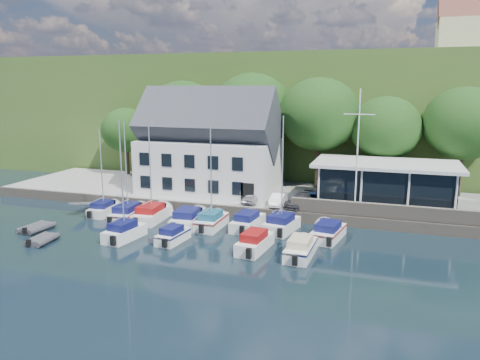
{
  "coord_description": "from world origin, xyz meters",
  "views": [
    {
      "loc": [
        11.37,
        -29.2,
        12.16
      ],
      "look_at": [
        -1.11,
        9.0,
        4.0
      ],
      "focal_mm": 35.0,
      "sensor_mm": 36.0,
      "label": 1
    }
  ],
  "objects_px": {
    "boat_r1_4": "(211,175)",
    "boat_r2_1": "(122,182)",
    "boat_r1_1": "(126,170)",
    "boat_r2_2": "(173,234)",
    "harbor_building": "(209,151)",
    "dinghy_1": "(42,239)",
    "car_silver": "(253,196)",
    "boat_r2_4": "(301,246)",
    "club_pavilion": "(385,184)",
    "car_dgrey": "(301,200)",
    "boat_r1_2": "(150,170)",
    "boat_r1_7": "(328,230)",
    "dinghy_0": "(36,227)",
    "car_blue": "(314,199)",
    "boat_r1_0": "(102,172)",
    "boat_r1_5": "(248,220)",
    "boat_r2_3": "(255,240)",
    "car_white": "(278,199)",
    "boat_r1_6": "(282,176)",
    "flagpole": "(357,152)",
    "boat_r1_3": "(188,217)"
  },
  "relations": [
    {
      "from": "car_dgrey",
      "to": "boat_r2_1",
      "type": "relative_size",
      "value": 0.44
    },
    {
      "from": "boat_r1_2",
      "to": "boat_r2_1",
      "type": "relative_size",
      "value": 0.98
    },
    {
      "from": "dinghy_1",
      "to": "flagpole",
      "type": "bearing_deg",
      "value": 24.75
    },
    {
      "from": "car_dgrey",
      "to": "boat_r1_6",
      "type": "height_order",
      "value": "boat_r1_6"
    },
    {
      "from": "car_white",
      "to": "car_dgrey",
      "type": "height_order",
      "value": "car_dgrey"
    },
    {
      "from": "flagpole",
      "to": "dinghy_0",
      "type": "xyz_separation_m",
      "value": [
        -25.51,
        -10.76,
        -6.09
      ]
    },
    {
      "from": "car_blue",
      "to": "boat_r1_6",
      "type": "xyz_separation_m",
      "value": [
        -1.77,
        -5.71,
        3.15
      ]
    },
    {
      "from": "car_blue",
      "to": "boat_r1_0",
      "type": "xyz_separation_m",
      "value": [
        -19.16,
        -5.78,
        2.46
      ]
    },
    {
      "from": "car_silver",
      "to": "boat_r2_4",
      "type": "height_order",
      "value": "car_silver"
    },
    {
      "from": "boat_r1_6",
      "to": "boat_r2_1",
      "type": "height_order",
      "value": "boat_r1_6"
    },
    {
      "from": "club_pavilion",
      "to": "boat_r2_4",
      "type": "bearing_deg",
      "value": -112.14
    },
    {
      "from": "boat_r1_1",
      "to": "boat_r1_3",
      "type": "bearing_deg",
      "value": -6.45
    },
    {
      "from": "car_blue",
      "to": "flagpole",
      "type": "height_order",
      "value": "flagpole"
    },
    {
      "from": "boat_r1_1",
      "to": "boat_r1_4",
      "type": "distance_m",
      "value": 8.22
    },
    {
      "from": "car_white",
      "to": "boat_r2_3",
      "type": "xyz_separation_m",
      "value": [
        0.6,
        -9.89,
        -0.8
      ]
    },
    {
      "from": "boat_r1_1",
      "to": "car_blue",
      "type": "bearing_deg",
      "value": 16.59
    },
    {
      "from": "car_blue",
      "to": "boat_r1_7",
      "type": "height_order",
      "value": "car_blue"
    },
    {
      "from": "dinghy_0",
      "to": "car_blue",
      "type": "bearing_deg",
      "value": 33.11
    },
    {
      "from": "car_blue",
      "to": "boat_r1_3",
      "type": "distance_m",
      "value": 12.0
    },
    {
      "from": "flagpole",
      "to": "boat_r1_1",
      "type": "relative_size",
      "value": 1.17
    },
    {
      "from": "boat_r1_1",
      "to": "boat_r1_7",
      "type": "distance_m",
      "value": 18.69
    },
    {
      "from": "boat_r1_1",
      "to": "boat_r2_2",
      "type": "bearing_deg",
      "value": -39.29
    },
    {
      "from": "boat_r1_3",
      "to": "boat_r2_1",
      "type": "xyz_separation_m",
      "value": [
        -3.34,
        -4.97,
        3.94
      ]
    },
    {
      "from": "boat_r1_5",
      "to": "dinghy_1",
      "type": "bearing_deg",
      "value": -143.53
    },
    {
      "from": "boat_r1_5",
      "to": "boat_r2_1",
      "type": "relative_size",
      "value": 0.65
    },
    {
      "from": "boat_r1_2",
      "to": "boat_r1_5",
      "type": "relative_size",
      "value": 1.51
    },
    {
      "from": "boat_r1_7",
      "to": "boat_r2_3",
      "type": "bearing_deg",
      "value": -129.48
    },
    {
      "from": "boat_r1_6",
      "to": "boat_r2_4",
      "type": "bearing_deg",
      "value": -53.49
    },
    {
      "from": "club_pavilion",
      "to": "boat_r1_7",
      "type": "relative_size",
      "value": 2.18
    },
    {
      "from": "club_pavilion",
      "to": "boat_r1_4",
      "type": "bearing_deg",
      "value": -147.85
    },
    {
      "from": "boat_r1_2",
      "to": "dinghy_1",
      "type": "bearing_deg",
      "value": -126.08
    },
    {
      "from": "club_pavilion",
      "to": "car_white",
      "type": "relative_size",
      "value": 3.8
    },
    {
      "from": "car_blue",
      "to": "boat_r1_6",
      "type": "relative_size",
      "value": 0.4
    },
    {
      "from": "boat_r1_0",
      "to": "boat_r2_2",
      "type": "xyz_separation_m",
      "value": [
        9.88,
        -5.26,
        -3.43
      ]
    },
    {
      "from": "club_pavilion",
      "to": "boat_r1_4",
      "type": "relative_size",
      "value": 1.43
    },
    {
      "from": "boat_r1_2",
      "to": "boat_r1_7",
      "type": "relative_size",
      "value": 1.54
    },
    {
      "from": "car_dgrey",
      "to": "boat_r1_4",
      "type": "xyz_separation_m",
      "value": [
        -6.7,
        -5.8,
        3.02
      ]
    },
    {
      "from": "car_silver",
      "to": "boat_r1_6",
      "type": "relative_size",
      "value": 0.37
    },
    {
      "from": "boat_r1_0",
      "to": "boat_r2_1",
      "type": "xyz_separation_m",
      "value": [
        5.88,
        -5.85,
        0.62
      ]
    },
    {
      "from": "boat_r1_4",
      "to": "boat_r2_1",
      "type": "bearing_deg",
      "value": -137.5
    },
    {
      "from": "club_pavilion",
      "to": "dinghy_1",
      "type": "height_order",
      "value": "club_pavilion"
    },
    {
      "from": "boat_r1_0",
      "to": "boat_r2_4",
      "type": "xyz_separation_m",
      "value": [
        20.06,
        -5.23,
        -3.36
      ]
    },
    {
      "from": "boat_r1_7",
      "to": "dinghy_1",
      "type": "height_order",
      "value": "boat_r1_7"
    },
    {
      "from": "boat_r2_1",
      "to": "boat_r2_3",
      "type": "relative_size",
      "value": 1.56
    },
    {
      "from": "boat_r1_2",
      "to": "boat_r2_3",
      "type": "height_order",
      "value": "boat_r1_2"
    },
    {
      "from": "car_dgrey",
      "to": "boat_r1_2",
      "type": "relative_size",
      "value": 0.45
    },
    {
      "from": "boat_r1_1",
      "to": "boat_r2_1",
      "type": "xyz_separation_m",
      "value": [
        2.72,
        -5.04,
        0.08
      ]
    },
    {
      "from": "boat_r1_7",
      "to": "boat_r2_2",
      "type": "bearing_deg",
      "value": -149.53
    },
    {
      "from": "harbor_building",
      "to": "dinghy_1",
      "type": "relative_size",
      "value": 5.16
    },
    {
      "from": "boat_r2_2",
      "to": "boat_r1_4",
      "type": "bearing_deg",
      "value": 77.35
    }
  ]
}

